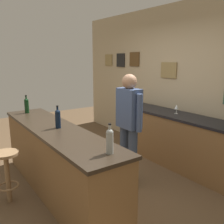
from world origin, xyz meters
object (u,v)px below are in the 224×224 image
at_px(bar_stool, 7,169).
at_px(wine_bottle_a, 27,105).
at_px(bartender, 129,122).
at_px(wine_glass_a, 176,107).
at_px(wine_bottle_c, 110,140).
at_px(wine_bottle_b, 58,118).

distance_m(bar_stool, wine_bottle_a, 1.33).
height_order(bartender, wine_glass_a, bartender).
height_order(bar_stool, wine_bottle_c, wine_bottle_c).
xyz_separation_m(wine_bottle_c, wine_glass_a, (-0.87, 1.99, -0.05)).
distance_m(bartender, bar_stool, 1.72).
distance_m(bar_stool, wine_bottle_b, 0.90).
bearing_deg(wine_bottle_c, wine_bottle_a, -177.26).
bearing_deg(wine_bottle_b, wine_bottle_c, 2.43).
relative_size(bar_stool, wine_bottle_a, 2.22).
bearing_deg(wine_glass_a, wine_bottle_c, -66.46).
xyz_separation_m(bartender, wine_bottle_c, (0.78, -0.87, 0.12)).
height_order(wine_bottle_b, wine_glass_a, wine_bottle_b).
height_order(bartender, bar_stool, bartender).
distance_m(bartender, wine_glass_a, 1.13).
xyz_separation_m(wine_bottle_b, wine_bottle_c, (1.14, 0.05, 0.00)).
xyz_separation_m(bar_stool, wine_glass_a, (0.41, 2.70, 0.55)).
bearing_deg(wine_bottle_b, wine_glass_a, 82.40).
bearing_deg(wine_glass_a, bar_stool, -98.58).
relative_size(bartender, wine_bottle_b, 5.29).
bearing_deg(bar_stool, wine_bottle_c, 29.13).
distance_m(bartender, wine_bottle_b, 0.99).
distance_m(wine_bottle_a, wine_bottle_b, 1.17).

